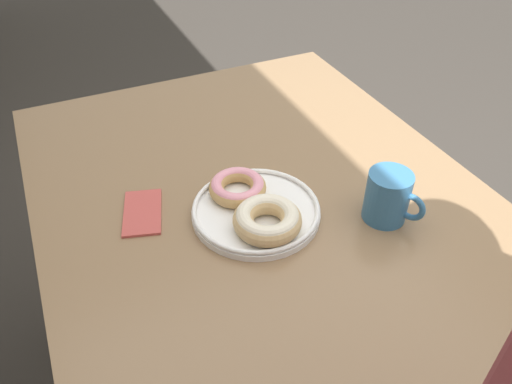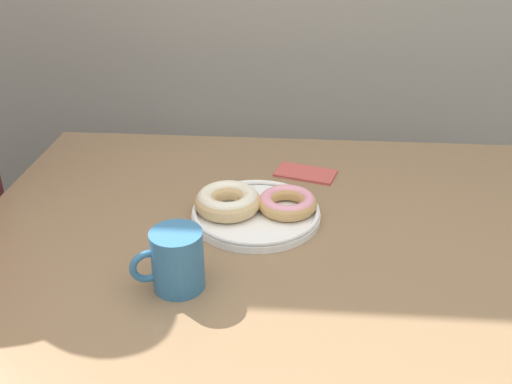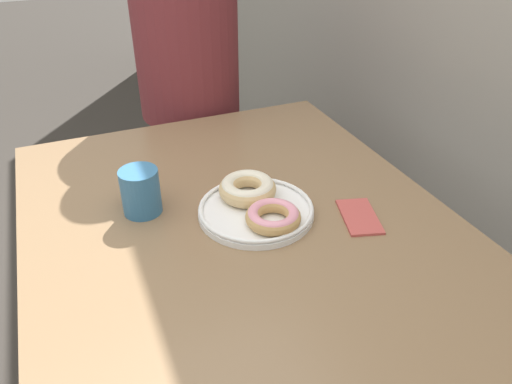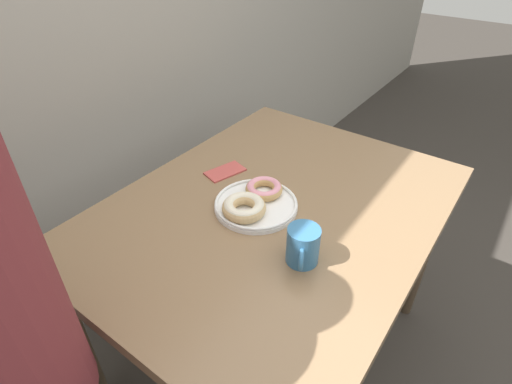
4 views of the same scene
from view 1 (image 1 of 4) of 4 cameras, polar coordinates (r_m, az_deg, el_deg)
The scene contains 5 objects.
ground_plane at distance 1.77m, azimuth 11.30°, elevation -17.13°, with size 14.00×14.00×0.00m, color #38332D.
dining_table at distance 1.10m, azimuth 0.92°, elevation -3.60°, with size 1.21×0.92×0.78m.
donut_plate at distance 0.99m, azimuth -0.06°, elevation -1.83°, with size 0.28×0.26×0.06m.
coffee_mug at distance 1.00m, azimuth 14.90°, elevation -0.50°, with size 0.12×0.09×0.11m.
napkin at distance 1.04m, azimuth -12.85°, elevation -2.28°, with size 0.15×0.11×0.01m.
Camera 1 is at (-0.73, 0.70, 1.45)m, focal length 35.00 mm.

